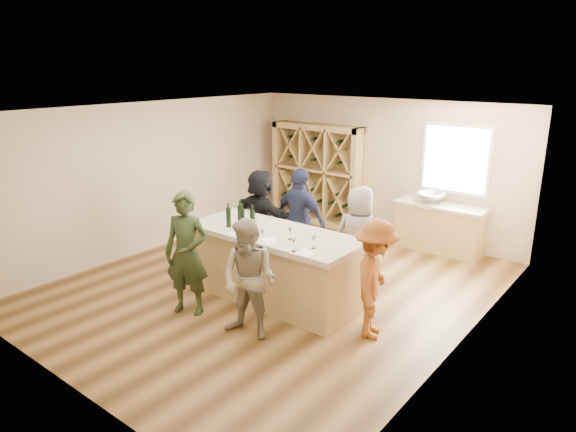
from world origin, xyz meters
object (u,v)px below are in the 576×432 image
Objects in this scene: wine_bottle_c at (240,216)px; person_server at (375,279)px; sink at (431,198)px; tasting_counter_base at (274,268)px; wine_bottle_d at (242,219)px; person_far_mid at (300,220)px; person_far_left at (261,215)px; person_near_left at (187,254)px; wine_rack at (317,174)px; wine_bottle_b at (228,217)px; person_near_right at (249,280)px; person_far_right at (359,238)px; wine_bottle_e at (253,221)px.

person_server is (2.30, 0.07, -0.45)m from wine_bottle_c.
sink reaches higher than tasting_counter_base.
tasting_counter_base is 8.42× the size of wine_bottle_d.
person_far_mid is 1.08× the size of person_far_left.
person_server is at bearing 0.11° from person_near_left.
person_far_left is at bearing 119.14° from wine_bottle_c.
wine_bottle_d is 0.19× the size of person_far_left.
wine_bottle_b is at bearing -74.16° from wine_rack.
tasting_counter_base is at bearing 34.85° from person_near_left.
person_near_right is at bearing -42.41° from wine_bottle_c.
wine_bottle_d is (0.24, 0.06, 0.01)m from wine_bottle_b.
wine_bottle_e is at bearing 40.05° from person_far_right.
person_far_mid is (1.38, -2.45, -0.21)m from wine_rack.
person_near_right reaches higher than wine_bottle_d.
wine_bottle_b is 0.90m from person_near_left.
wine_bottle_e is 0.20× the size of person_server.
wine_bottle_e is 0.20× the size of person_near_right.
wine_bottle_d is 0.18m from wine_bottle_e.
person_far_mid is (-0.40, 1.19, 0.39)m from tasting_counter_base.
person_near_left is at bearing -76.95° from wine_rack.
person_near_left is 1.07× the size of person_far_left.
wine_rack is at bearing 111.73° from wine_bottle_e.
person_far_mid is 0.88m from person_far_left.
sink is at bearing -105.74° from person_far_right.
person_far_left reaches higher than wine_bottle_d.
sink is 1.73× the size of wine_bottle_e.
wine_rack is at bearing -68.47° from person_far_left.
wine_bottle_d is (-0.43, -0.20, 0.73)m from tasting_counter_base.
person_server reaches higher than wine_bottle_b.
person_far_right is 2.05m from person_far_left.
person_near_left is (-0.42, -0.92, -0.34)m from wine_bottle_e.
wine_bottle_b is 0.24m from wine_bottle_d.
wine_rack reaches higher than sink.
wine_bottle_e is at bearing -107.53° from sink.
person_server reaches higher than wine_bottle_e.
tasting_counter_base is (-0.93, -3.57, -0.51)m from sink.
wine_bottle_b is 0.18m from wine_bottle_c.
person_near_left reaches higher than sink.
person_far_left is at bearing 121.55° from wine_bottle_d.
wine_bottle_b is at bearing 66.13° from person_near_left.
tasting_counter_base is 1.57× the size of person_far_right.
tasting_counter_base is 1.46× the size of person_near_left.
person_near_left is 2.35m from person_far_left.
wine_rack is 5.22m from person_near_right.
person_near_left is at bearing -96.96° from wine_bottle_c.
person_near_left is 1.08× the size of person_far_right.
wine_bottle_b is 0.18× the size of person_far_right.
person_near_right is (0.48, -1.06, 0.30)m from tasting_counter_base.
person_far_mid is (-1.32, -2.38, -0.12)m from sink.
wine_bottle_d is (0.12, -0.08, -0.01)m from wine_bottle_c.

